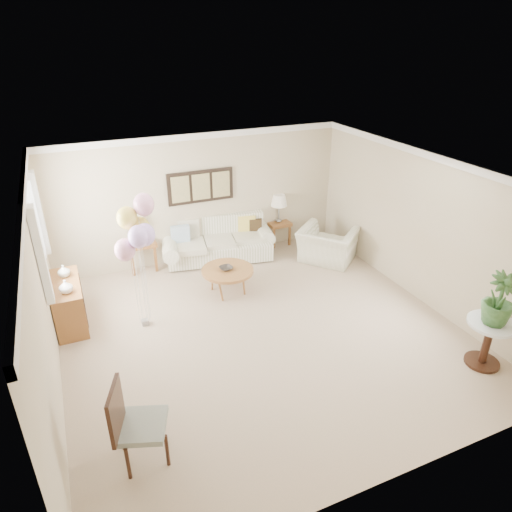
{
  "coord_description": "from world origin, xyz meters",
  "views": [
    {
      "loc": [
        -2.49,
        -5.47,
        4.34
      ],
      "look_at": [
        0.16,
        0.6,
        1.05
      ],
      "focal_mm": 32.0,
      "sensor_mm": 36.0,
      "label": 1
    }
  ],
  "objects_px": {
    "sofa": "(218,243)",
    "armchair": "(327,245)",
    "accent_chair": "(133,422)",
    "coffee_table": "(228,271)",
    "balloon_cluster": "(137,229)"
  },
  "relations": [
    {
      "from": "sofa",
      "to": "accent_chair",
      "type": "bearing_deg",
      "value": -119.46
    },
    {
      "from": "armchair",
      "to": "accent_chair",
      "type": "distance_m",
      "value": 5.68
    },
    {
      "from": "armchair",
      "to": "accent_chair",
      "type": "xyz_separation_m",
      "value": [
        -4.53,
        -3.41,
        0.21
      ]
    },
    {
      "from": "coffee_table",
      "to": "balloon_cluster",
      "type": "xyz_separation_m",
      "value": [
        -1.56,
        -0.4,
        1.24
      ]
    },
    {
      "from": "sofa",
      "to": "armchair",
      "type": "xyz_separation_m",
      "value": [
        2.02,
        -1.03,
        0.01
      ]
    },
    {
      "from": "coffee_table",
      "to": "armchair",
      "type": "relative_size",
      "value": 0.87
    },
    {
      "from": "coffee_table",
      "to": "accent_chair",
      "type": "distance_m",
      "value": 3.74
    },
    {
      "from": "armchair",
      "to": "accent_chair",
      "type": "height_order",
      "value": "accent_chair"
    },
    {
      "from": "armchair",
      "to": "sofa",
      "type": "bearing_deg",
      "value": 23.58
    },
    {
      "from": "sofa",
      "to": "coffee_table",
      "type": "height_order",
      "value": "sofa"
    },
    {
      "from": "coffee_table",
      "to": "balloon_cluster",
      "type": "relative_size",
      "value": 0.43
    },
    {
      "from": "accent_chair",
      "to": "armchair",
      "type": "bearing_deg",
      "value": 36.99
    },
    {
      "from": "accent_chair",
      "to": "balloon_cluster",
      "type": "height_order",
      "value": "balloon_cluster"
    },
    {
      "from": "accent_chair",
      "to": "balloon_cluster",
      "type": "bearing_deg",
      "value": 76.16
    },
    {
      "from": "coffee_table",
      "to": "accent_chair",
      "type": "xyz_separation_m",
      "value": [
        -2.2,
        -3.02,
        0.12
      ]
    }
  ]
}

